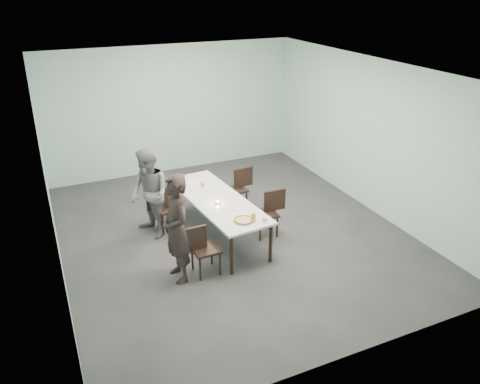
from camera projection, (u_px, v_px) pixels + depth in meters
name	position (u px, v px, depth m)	size (l,w,h in m)	color
ground	(231.00, 232.00, 8.77)	(7.00, 7.00, 0.00)	#333335
room_shell	(230.00, 128.00, 7.92)	(6.02, 7.02, 3.01)	#AAD5CF
table	(217.00, 201.00, 8.39)	(1.14, 2.67, 0.75)	white
chair_near_left	(201.00, 247.00, 7.35)	(0.62, 0.44, 0.87)	black
chair_far_left	(164.00, 206.00, 8.65)	(0.61, 0.43, 0.87)	black
chair_near_right	(269.00, 210.00, 8.52)	(0.62, 0.43, 0.87)	black
chair_far_right	(239.00, 186.00, 9.49)	(0.63, 0.46, 0.87)	black
diner_near	(177.00, 229.00, 7.09)	(0.64, 0.42, 1.76)	black
diner_far	(149.00, 194.00, 8.35)	(0.81, 0.63, 1.66)	slate
pizza	(244.00, 220.00, 7.58)	(0.34, 0.34, 0.04)	white
side_plate	(238.00, 208.00, 8.00)	(0.18, 0.18, 0.01)	white
beer_glass	(253.00, 218.00, 7.55)	(0.08, 0.08, 0.15)	gold
water_tumbler	(265.00, 220.00, 7.54)	(0.08, 0.08, 0.09)	silver
tealight	(217.00, 202.00, 8.17)	(0.06, 0.06, 0.05)	silver
amber_tumbler	(203.00, 184.00, 8.84)	(0.07, 0.07, 0.08)	gold
menu	(190.00, 184.00, 8.95)	(0.30, 0.22, 0.01)	silver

